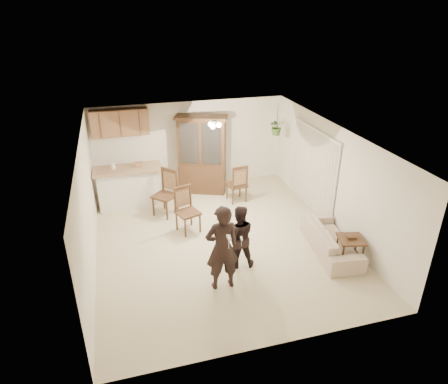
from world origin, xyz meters
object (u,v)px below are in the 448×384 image
object	(u,v)px
chair_hutch_left	(165,203)
chair_bar	(188,219)
adult	(222,247)
sofa	(332,236)
side_table	(350,249)
chair_hutch_right	(236,190)
child	(239,237)
china_hutch	(202,155)

from	to	relation	value
chair_hutch_left	chair_bar	bearing A→B (deg)	-20.96
adult	chair_hutch_left	world-z (taller)	adult
sofa	side_table	bearing A→B (deg)	-152.49
chair_bar	chair_hutch_right	size ratio (longest dim) A/B	1.02
adult	child	distance (m)	0.80
china_hutch	side_table	bearing A→B (deg)	-40.52
chair_hutch_left	chair_hutch_right	distance (m)	2.01
sofa	china_hutch	distance (m)	4.34
sofa	adult	bearing A→B (deg)	108.56
side_table	chair_hutch_right	xyz separation A→B (m)	(-1.44, 3.38, 0.01)
chair_hutch_right	china_hutch	bearing A→B (deg)	-56.32
chair_hutch_left	side_table	bearing A→B (deg)	4.25
adult	chair_hutch_left	size ratio (longest dim) A/B	1.51
sofa	chair_hutch_left	world-z (taller)	chair_hutch_left
child	chair_hutch_left	size ratio (longest dim) A/B	1.13
chair_bar	chair_hutch_left	bearing A→B (deg)	92.74
sofa	chair_hutch_right	distance (m)	3.18
sofa	chair_hutch_left	size ratio (longest dim) A/B	1.57
child	china_hutch	world-z (taller)	china_hutch
child	chair_hutch_right	bearing A→B (deg)	-98.42
sofa	chair_bar	world-z (taller)	chair_bar
side_table	chair_hutch_left	bearing A→B (deg)	137.79
chair_bar	side_table	bearing A→B (deg)	-55.07
chair_hutch_left	adult	bearing A→B (deg)	-32.21
adult	side_table	bearing A→B (deg)	179.91
sofa	chair_hutch_right	xyz separation A→B (m)	(-1.26, 2.92, -0.06)
child	side_table	xyz separation A→B (m)	(2.28, -0.51, -0.38)
child	adult	bearing A→B (deg)	56.62
adult	chair_bar	bearing A→B (deg)	-85.48
chair_hutch_left	chair_hutch_right	bearing A→B (deg)	54.08
sofa	child	bearing A→B (deg)	95.89
chair_hutch_left	chair_hutch_right	size ratio (longest dim) A/B	1.10
chair_bar	chair_hutch_right	bearing A→B (deg)	18.21
china_hutch	chair_bar	size ratio (longest dim) A/B	2.00
adult	side_table	distance (m)	2.86
adult	china_hutch	world-z (taller)	china_hutch
adult	china_hutch	xyz separation A→B (m)	(0.60, 4.30, 0.19)
child	chair_bar	bearing A→B (deg)	-57.50
chair_bar	chair_hutch_right	world-z (taller)	chair_bar
adult	child	xyz separation A→B (m)	(0.51, 0.58, -0.22)
adult	chair_hutch_left	xyz separation A→B (m)	(-0.64, 3.18, -0.56)
chair_hutch_right	sofa	bearing A→B (deg)	105.65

